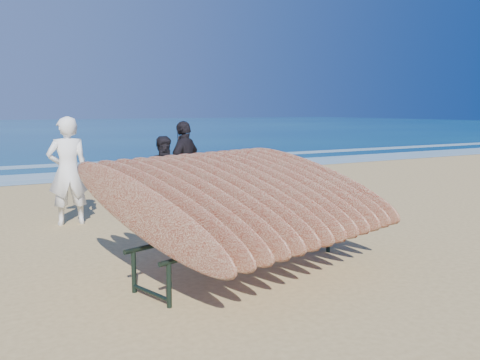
{
  "coord_description": "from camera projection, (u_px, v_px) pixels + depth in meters",
  "views": [
    {
      "loc": [
        -4.01,
        -6.35,
        2.1
      ],
      "look_at": [
        0.0,
        0.8,
        0.95
      ],
      "focal_mm": 38.0,
      "sensor_mm": 36.0,
      "label": 1
    }
  ],
  "objects": [
    {
      "name": "ground",
      "position": [
        266.0,
        248.0,
        7.72
      ],
      "size": [
        120.0,
        120.0,
        0.0
      ],
      "primitive_type": "plane",
      "color": "tan",
      "rests_on": "ground"
    },
    {
      "name": "foam_near",
      "position": [
        101.0,
        174.0,
        16.36
      ],
      "size": [
        160.0,
        160.0,
        0.0
      ],
      "primitive_type": "plane",
      "color": "white",
      "rests_on": "ground"
    },
    {
      "name": "foam_far",
      "position": [
        78.0,
        164.0,
        19.38
      ],
      "size": [
        160.0,
        160.0,
        0.0
      ],
      "primitive_type": "plane",
      "color": "white",
      "rests_on": "ground"
    },
    {
      "name": "surfboard_rack",
      "position": [
        243.0,
        196.0,
        6.55
      ],
      "size": [
        3.89,
        3.76,
        1.66
      ],
      "rotation": [
        0.0,
        0.0,
        0.29
      ],
      "color": "black",
      "rests_on": "ground"
    },
    {
      "name": "person_white",
      "position": [
        68.0,
        171.0,
        9.19
      ],
      "size": [
        0.75,
        0.53,
        1.97
      ],
      "primitive_type": "imported",
      "rotation": [
        0.0,
        0.0,
        3.06
      ],
      "color": "white",
      "rests_on": "ground"
    },
    {
      "name": "person_dark_a",
      "position": [
        166.0,
        174.0,
        10.31
      ],
      "size": [
        0.91,
        0.81,
        1.56
      ],
      "primitive_type": "imported",
      "rotation": [
        0.0,
        0.0,
        0.34
      ],
      "color": "black",
      "rests_on": "ground"
    },
    {
      "name": "person_dark_b",
      "position": [
        185.0,
        165.0,
        10.63
      ],
      "size": [
        1.15,
        1.0,
        1.85
      ],
      "primitive_type": "imported",
      "rotation": [
        0.0,
        0.0,
        3.77
      ],
      "color": "black",
      "rests_on": "ground"
    }
  ]
}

